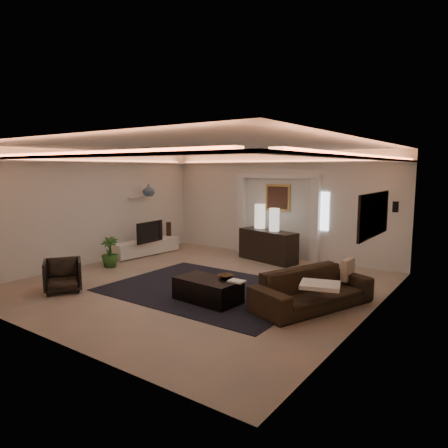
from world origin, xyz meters
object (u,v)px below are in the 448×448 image
Objects in this scene: console at (268,246)px; armchair at (63,275)px; coffee_table at (208,291)px; sofa at (312,289)px.

console is 2.34× the size of armchair.
armchair is (-2.76, -1.18, 0.12)m from coffee_table.
console is 5.18m from armchair.
armchair is at bearing -152.60° from coffee_table.
sofa is 1.87× the size of coffee_table.
console is 3.69m from sofa.
armchair is at bearing -98.95° from console.
coffee_table is (-1.71, -0.84, -0.13)m from sofa.
sofa is 4.91m from armchair.
sofa is 3.16× the size of armchair.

